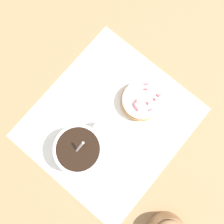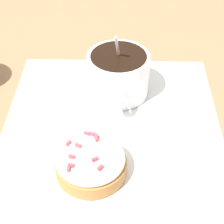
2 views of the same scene
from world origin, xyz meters
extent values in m
plane|color=#93704C|center=(0.00, 0.00, 0.00)|extent=(3.00, 3.00, 0.00)
cube|color=white|center=(0.00, 0.00, 0.00)|extent=(0.34, 0.32, 0.00)
cylinder|color=white|center=(-0.08, 0.00, 0.03)|extent=(0.09, 0.09, 0.06)
cylinder|color=black|center=(-0.08, 0.00, 0.06)|extent=(0.08, 0.08, 0.01)
torus|color=white|center=(-0.03, 0.01, 0.04)|extent=(0.04, 0.01, 0.04)
ellipsoid|color=silver|center=(-0.05, 0.00, 0.01)|extent=(0.03, 0.02, 0.01)
cylinder|color=silver|center=(-0.08, 0.00, 0.06)|extent=(0.05, 0.01, 0.09)
cylinder|color=#B2753D|center=(0.08, -0.01, 0.01)|extent=(0.08, 0.08, 0.02)
ellipsoid|color=white|center=(0.08, -0.01, 0.03)|extent=(0.08, 0.08, 0.03)
cube|color=#EA4C56|center=(0.09, -0.01, 0.04)|extent=(0.01, 0.01, 0.00)
cube|color=#EA4C56|center=(0.10, -0.03, 0.04)|extent=(0.00, 0.01, 0.00)
cube|color=#EA4C56|center=(0.10, 0.00, 0.04)|extent=(0.01, 0.01, 0.00)
cube|color=#EA4C56|center=(0.06, -0.01, 0.04)|extent=(0.01, 0.01, 0.00)
cube|color=#EA4C56|center=(0.05, -0.02, 0.04)|extent=(0.01, 0.01, 0.00)
cube|color=#EA4C56|center=(0.10, -0.03, 0.04)|extent=(0.01, 0.00, 0.00)
cube|color=#EA4C56|center=(0.05, -0.02, 0.04)|extent=(0.00, 0.01, 0.00)
cube|color=#EA4C56|center=(0.07, -0.04, 0.04)|extent=(0.01, 0.01, 0.00)
cube|color=#EA4C56|center=(0.06, -0.01, 0.04)|extent=(0.01, 0.01, 0.00)
cube|color=#EA4C56|center=(0.07, -0.03, 0.04)|extent=(0.01, 0.01, 0.00)
cube|color=#EA4C56|center=(0.09, -0.03, 0.04)|extent=(0.00, 0.01, 0.00)
camera|label=1|loc=(-0.03, -0.04, 0.45)|focal=35.00mm
camera|label=2|loc=(0.35, 0.04, 0.35)|focal=60.00mm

